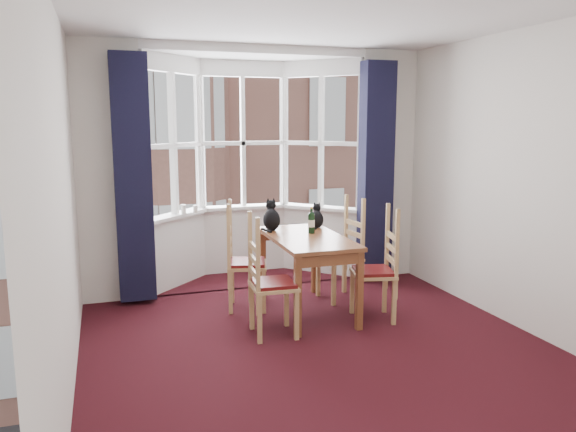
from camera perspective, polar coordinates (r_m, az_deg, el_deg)
name	(u,v)px	position (r m, az deg, el deg)	size (l,w,h in m)	color
floor	(332,361)	(4.80, 4.50, -14.51)	(4.50, 4.50, 0.00)	black
ceiling	(337,6)	(4.45, 5.01, 20.49)	(4.50, 4.50, 0.00)	white
wall_left	(60,205)	(4.07, -22.13, 1.02)	(4.50, 4.50, 0.00)	silver
wall_right	(541,184)	(5.51, 24.31, 2.96)	(4.50, 4.50, 0.00)	silver
wall_near	(550,261)	(2.53, 25.09, -4.12)	(4.00, 4.00, 0.00)	silver
wall_back_pier_left	(110,174)	(6.30, -17.67, 4.11)	(0.70, 0.12, 2.80)	silver
wall_back_pier_right	(386,166)	(7.14, 9.92, 5.03)	(0.70, 0.12, 2.80)	silver
bay_window	(248,166)	(7.01, -4.09, 5.07)	(2.76, 0.94, 2.80)	white
curtain_left	(133,179)	(6.13, -15.47, 3.61)	(0.38, 0.22, 2.60)	black
curtain_right	(376,172)	(6.88, 8.92, 4.47)	(0.38, 0.22, 2.60)	black
dining_table	(307,247)	(5.72, 1.96, -3.15)	(0.73, 1.34, 0.80)	brown
chair_left_near	(264,286)	(5.16, -2.48, -7.11)	(0.43, 0.44, 0.92)	tan
chair_left_far	(239,265)	(5.92, -5.05, -4.94)	(0.50, 0.51, 0.92)	tan
chair_right_near	(382,273)	(5.66, 9.55, -5.71)	(0.49, 0.50, 0.92)	tan
chair_right_far	(347,256)	(6.27, 5.99, -4.11)	(0.44, 0.46, 0.92)	tan
cat_left	(271,218)	(5.99, -1.69, -0.20)	(0.22, 0.28, 0.35)	black
cat_right	(317,218)	(6.16, 2.93, -0.19)	(0.21, 0.24, 0.28)	black
wine_bottle	(311,222)	(5.83, 2.39, -0.58)	(0.07, 0.07, 0.28)	black
candle_tall	(184,209)	(6.76, -10.57, 0.70)	(0.06, 0.06, 0.11)	white
candle_short	(195,209)	(6.82, -9.39, 0.72)	(0.06, 0.06, 0.09)	white
street	(136,246)	(37.18, -15.23, -3.00)	(80.00, 80.00, 0.00)	#333335
tenement_building	(159,132)	(18.12, -12.99, 8.31)	(18.40, 7.80, 15.20)	#995F4F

